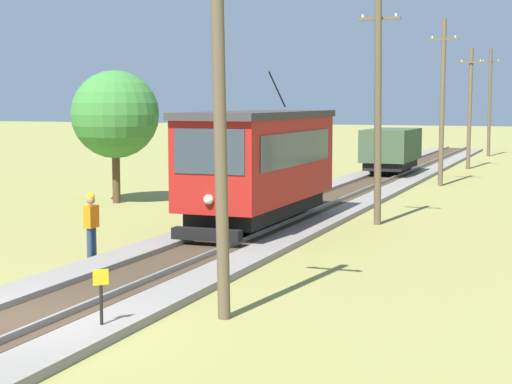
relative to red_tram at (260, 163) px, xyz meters
name	(u,v)px	position (x,y,z in m)	size (l,w,h in m)	color
ground_plane	(18,329)	(0.00, -12.59, -2.19)	(260.00, 260.00, 0.00)	olive
track_ballast	(18,325)	(0.00, -12.59, -2.10)	(4.20, 120.00, 0.18)	gray
sleeper_bed	(18,319)	(0.00, -12.59, -2.01)	(2.04, 120.00, 0.01)	#423323
rail_right	(51,320)	(0.72, -12.59, -1.94)	(0.07, 120.00, 0.14)	gray
red_tram	(260,163)	(0.00, 0.00, 0.00)	(2.60, 8.54, 4.79)	maroon
freight_car	(391,149)	(0.00, 20.27, -0.64)	(2.40, 5.20, 2.31)	#384C33
utility_pole_foreground	(220,101)	(3.22, -10.72, 1.96)	(1.40, 0.60, 8.11)	brown
utility_pole_near_tram	(378,106)	(3.22, 2.49, 1.78)	(1.40, 0.64, 7.75)	brown
utility_pole_mid	(442,101)	(3.22, 16.60, 1.94)	(1.40, 0.31, 8.08)	brown
utility_pole_far	(470,107)	(3.22, 27.80, 1.57)	(1.40, 0.59, 7.34)	brown
utility_pole_distant	(490,102)	(3.22, 40.02, 1.88)	(1.40, 0.64, 7.96)	brown
trackside_signal_marker	(101,298)	(1.60, -12.34, -1.53)	(0.21, 0.21, 1.18)	black
track_worker	(91,223)	(-2.36, -6.26, -1.21)	(0.28, 0.40, 1.78)	navy
tree_left_near	(115,115)	(-8.07, 4.85, 1.40)	(3.55, 3.55, 5.38)	#4C3823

